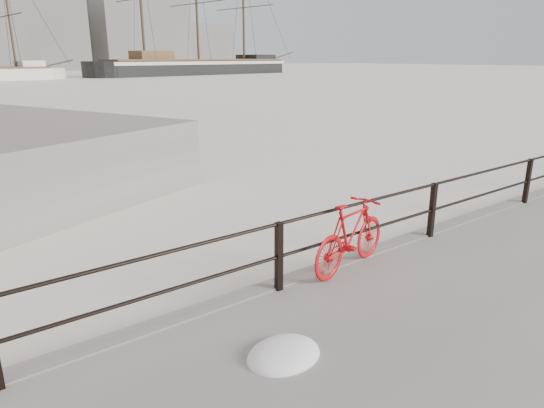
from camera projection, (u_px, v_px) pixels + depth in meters
ground at (421, 251)px, 9.06m from camera, size 400.00×400.00×0.00m
guardrail at (432, 210)px, 8.69m from camera, size 28.00×0.10×1.00m
bicycle at (351, 235)px, 7.33m from camera, size 1.83×0.62×1.09m
barque_black at (199, 75)px, 98.54m from camera, size 56.11×25.02×31.07m
industrial_west at (16, 34)px, 124.61m from camera, size 32.00×18.00×18.00m
industrial_mid at (137, 28)px, 147.81m from camera, size 26.00×20.00×24.00m
industrial_east at (197, 46)px, 166.39m from camera, size 20.00×16.00×14.00m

